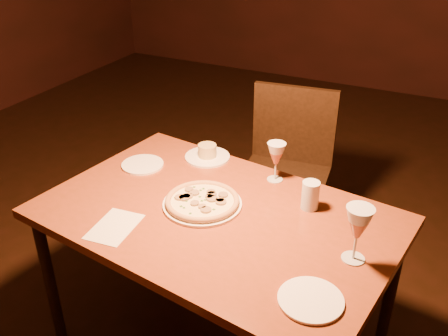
% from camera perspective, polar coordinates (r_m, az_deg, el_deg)
% --- Properties ---
extents(floor, '(7.00, 7.00, 0.00)m').
position_cam_1_polar(floor, '(2.55, -0.14, -15.64)').
color(floor, black).
rests_on(floor, ground).
extents(dining_table, '(1.44, 1.04, 0.71)m').
position_cam_1_polar(dining_table, '(1.95, -0.87, -6.72)').
color(dining_table, brown).
rests_on(dining_table, floor).
extents(chair_far, '(0.49, 0.49, 0.92)m').
position_cam_1_polar(chair_far, '(2.66, 7.12, 0.14)').
color(chair_far, black).
rests_on(chair_far, floor).
extents(pizza_plate, '(0.31, 0.31, 0.03)m').
position_cam_1_polar(pizza_plate, '(1.95, -2.50, -3.84)').
color(pizza_plate, white).
rests_on(pizza_plate, dining_table).
extents(ramekin_saucer, '(0.21, 0.21, 0.07)m').
position_cam_1_polar(ramekin_saucer, '(2.30, -1.92, 1.65)').
color(ramekin_saucer, white).
rests_on(ramekin_saucer, dining_table).
extents(wine_glass_far, '(0.08, 0.08, 0.17)m').
position_cam_1_polar(wine_glass_far, '(2.10, 5.94, 0.70)').
color(wine_glass_far, '#AA5E46').
rests_on(wine_glass_far, dining_table).
extents(wine_glass_right, '(0.09, 0.09, 0.20)m').
position_cam_1_polar(wine_glass_right, '(1.69, 14.93, -7.33)').
color(wine_glass_right, '#AA5E46').
rests_on(wine_glass_right, dining_table).
extents(water_tumbler, '(0.07, 0.07, 0.11)m').
position_cam_1_polar(water_tumbler, '(1.94, 9.84, -3.08)').
color(water_tumbler, silver).
rests_on(water_tumbler, dining_table).
extents(side_plate_left, '(0.19, 0.19, 0.01)m').
position_cam_1_polar(side_plate_left, '(2.27, -9.29, 0.39)').
color(side_plate_left, white).
rests_on(side_plate_left, dining_table).
extents(side_plate_near, '(0.20, 0.20, 0.01)m').
position_cam_1_polar(side_plate_near, '(1.57, 9.87, -14.62)').
color(side_plate_near, white).
rests_on(side_plate_near, dining_table).
extents(menu_card, '(0.16, 0.22, 0.00)m').
position_cam_1_polar(menu_card, '(1.88, -12.40, -6.57)').
color(menu_card, silver).
rests_on(menu_card, dining_table).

